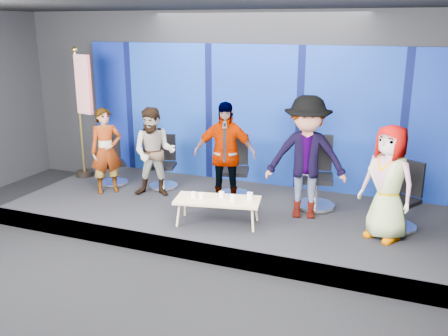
# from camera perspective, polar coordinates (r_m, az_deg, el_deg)

# --- Properties ---
(ground) EXTENTS (10.00, 10.00, 0.00)m
(ground) POSITION_cam_1_polar(r_m,az_deg,el_deg) (6.53, -8.46, -13.93)
(ground) COLOR black
(ground) RESTS_ON ground
(room_walls) EXTENTS (10.02, 8.02, 3.51)m
(room_walls) POSITION_cam_1_polar(r_m,az_deg,el_deg) (5.72, -9.47, 7.63)
(room_walls) COLOR black
(room_walls) RESTS_ON ground
(riser) EXTENTS (7.00, 3.00, 0.30)m
(riser) POSITION_cam_1_polar(r_m,az_deg,el_deg) (8.49, 0.03, -5.28)
(riser) COLOR black
(riser) RESTS_ON ground
(backdrop) EXTENTS (7.00, 0.08, 2.60)m
(backdrop) POSITION_cam_1_polar(r_m,az_deg,el_deg) (9.41, 3.36, 6.02)
(backdrop) COLOR #08115D
(backdrop) RESTS_ON riser
(chair_a) EXTENTS (0.76, 0.76, 0.95)m
(chair_a) POSITION_cam_1_polar(r_m,az_deg,el_deg) (9.74, -12.60, 0.03)
(chair_a) COLOR silver
(chair_a) RESTS_ON riser
(panelist_a) EXTENTS (0.66, 0.66, 1.54)m
(panelist_a) POSITION_cam_1_polar(r_m,az_deg,el_deg) (9.15, -13.31, 1.92)
(panelist_a) COLOR black
(panelist_a) RESTS_ON riser
(chair_b) EXTENTS (0.68, 0.68, 0.98)m
(chair_b) POSITION_cam_1_polar(r_m,az_deg,el_deg) (9.38, -6.91, -0.25)
(chair_b) COLOR silver
(chair_b) RESTS_ON riser
(panelist_b) EXTENTS (0.91, 0.79, 1.58)m
(panelist_b) POSITION_cam_1_polar(r_m,az_deg,el_deg) (8.80, -7.97, 1.77)
(panelist_b) COLOR black
(panelist_b) RESTS_ON riser
(chair_c) EXTENTS (0.75, 0.75, 1.09)m
(chair_c) POSITION_cam_1_polar(r_m,az_deg,el_deg) (8.82, 1.19, -0.96)
(chair_c) COLOR silver
(chair_c) RESTS_ON riser
(panelist_c) EXTENTS (1.11, 0.69, 1.76)m
(panelist_c) POSITION_cam_1_polar(r_m,az_deg,el_deg) (8.22, 0.06, 1.55)
(panelist_c) COLOR black
(panelist_c) RESTS_ON riser
(chair_d) EXTENTS (0.79, 0.79, 1.19)m
(chair_d) POSITION_cam_1_polar(r_m,az_deg,el_deg) (8.42, 10.46, -1.83)
(chair_d) COLOR silver
(chair_d) RESTS_ON riser
(panelist_d) EXTENTS (1.36, 0.95, 1.93)m
(panelist_d) POSITION_cam_1_polar(r_m,az_deg,el_deg) (7.80, 9.38, 1.16)
(panelist_d) COLOR black
(panelist_d) RESTS_ON riser
(chair_e) EXTENTS (0.78, 0.78, 1.02)m
(chair_e) POSITION_cam_1_polar(r_m,az_deg,el_deg) (7.89, 19.59, -4.21)
(chair_e) COLOR silver
(chair_e) RESTS_ON riser
(panelist_e) EXTENTS (0.96, 0.84, 1.65)m
(panelist_e) POSITION_cam_1_polar(r_m,az_deg,el_deg) (7.31, 18.23, -1.64)
(panelist_e) COLOR black
(panelist_e) RESTS_ON riser
(coffee_table) EXTENTS (1.37, 0.80, 0.40)m
(coffee_table) POSITION_cam_1_polar(r_m,az_deg,el_deg) (7.59, -0.74, -3.80)
(coffee_table) COLOR tan
(coffee_table) RESTS_ON riser
(mug_a) EXTENTS (0.08, 0.08, 0.09)m
(mug_a) POSITION_cam_1_polar(r_m,az_deg,el_deg) (7.64, -3.52, -3.07)
(mug_a) COLOR white
(mug_a) RESTS_ON coffee_table
(mug_b) EXTENTS (0.08, 0.08, 0.10)m
(mug_b) POSITION_cam_1_polar(r_m,az_deg,el_deg) (7.58, -2.59, -3.20)
(mug_b) COLOR white
(mug_b) RESTS_ON coffee_table
(mug_c) EXTENTS (0.08, 0.08, 0.09)m
(mug_c) POSITION_cam_1_polar(r_m,az_deg,el_deg) (7.63, -0.29, -3.05)
(mug_c) COLOR white
(mug_c) RESTS_ON coffee_table
(mug_d) EXTENTS (0.09, 0.09, 0.10)m
(mug_d) POSITION_cam_1_polar(r_m,az_deg,el_deg) (7.45, 1.00, -3.51)
(mug_d) COLOR white
(mug_d) RESTS_ON coffee_table
(mug_e) EXTENTS (0.09, 0.09, 0.11)m
(mug_e) POSITION_cam_1_polar(r_m,az_deg,el_deg) (7.55, 2.98, -3.23)
(mug_e) COLOR white
(mug_e) RESTS_ON coffee_table
(flag_stand) EXTENTS (0.57, 0.34, 2.54)m
(flag_stand) POSITION_cam_1_polar(r_m,az_deg,el_deg) (10.04, -15.81, 6.34)
(flag_stand) COLOR black
(flag_stand) RESTS_ON riser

